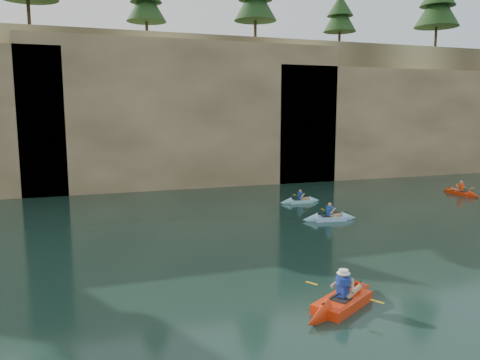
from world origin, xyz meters
name	(u,v)px	position (x,y,z in m)	size (l,w,h in m)	color
ground	(293,299)	(0.00, 0.00, 0.00)	(160.00, 160.00, 0.00)	black
cliff	(150,109)	(0.00, 30.00, 6.00)	(70.00, 16.00, 12.00)	tan
cliff_slab_center	(190,113)	(2.00, 22.60, 5.70)	(24.00, 2.40, 11.40)	tan
cliff_slab_east	(407,121)	(22.00, 22.60, 4.92)	(26.00, 2.40, 9.84)	tan
sea_cave_center	(112,170)	(-4.00, 21.95, 1.60)	(3.50, 1.00, 3.20)	black
sea_cave_east	(289,155)	(10.00, 21.95, 2.25)	(5.00, 1.00, 4.50)	black
main_kayaker	(343,301)	(1.12, -1.07, 0.19)	(3.79, 2.73, 1.45)	red
kayaker_ltblue_near	(329,218)	(6.42, 8.99, 0.15)	(3.11, 2.36, 1.20)	#98D2FF
kayaker_red_far	(461,192)	(19.15, 12.90, 0.15)	(2.43, 3.36, 1.23)	red
kayaker_ltblue_mid	(300,201)	(7.10, 13.91, 0.13)	(2.79, 2.12, 1.06)	#86CBE0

